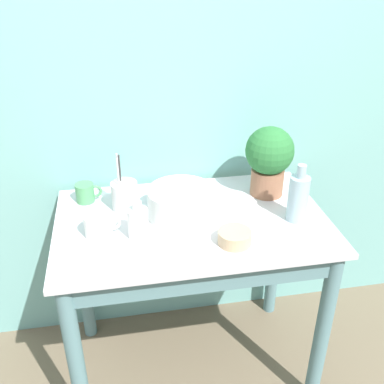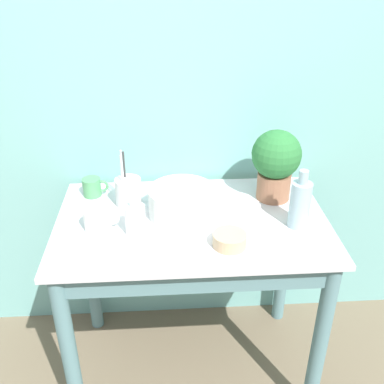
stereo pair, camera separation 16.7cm
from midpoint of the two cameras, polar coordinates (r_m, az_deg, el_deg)
name	(u,v)px [view 2 (the right image)]	position (r m, az deg, el deg)	size (l,w,h in m)	color
wall_back	(186,89)	(1.91, 1.81, 12.88)	(6.00, 0.05, 2.40)	#70ADA8
counter_table	(192,260)	(1.82, 2.71, -8.75)	(1.04, 0.65, 0.80)	slate
potted_plant	(276,161)	(1.85, 13.18, 3.76)	(0.20, 0.20, 0.30)	#8C5B42
bowl_wash_large	(182,202)	(1.73, 1.47, -1.36)	(0.26, 0.26, 0.11)	silver
bottle_tall	(300,204)	(1.71, 16.31, -1.50)	(0.08, 0.08, 0.23)	#93B2BC
bottle_short	(135,219)	(1.62, -4.30, -3.54)	(0.07, 0.07, 0.15)	white
mug_white	(98,219)	(1.67, -9.10, -3.55)	(0.13, 0.10, 0.08)	white
mug_green	(92,187)	(1.90, -10.10, 0.55)	(0.11, 0.08, 0.08)	#4C935B
bowl_small_tan	(230,240)	(1.59, 7.83, -6.14)	(0.12, 0.12, 0.05)	tan
utensil_cup	(128,192)	(1.81, -5.48, -0.02)	(0.10, 0.10, 0.24)	silver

